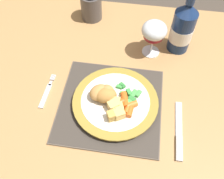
% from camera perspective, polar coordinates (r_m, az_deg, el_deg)
% --- Properties ---
extents(ground_plane, '(6.00, 6.00, 0.00)m').
position_cam_1_polar(ground_plane, '(1.45, -0.97, -17.20)').
color(ground_plane, '#4C4238').
extents(dining_table, '(1.39, 0.89, 0.74)m').
position_cam_1_polar(dining_table, '(0.85, -1.59, -3.61)').
color(dining_table, '#AD7F4C').
rests_on(dining_table, ground).
extents(placemat, '(0.30, 0.30, 0.01)m').
position_cam_1_polar(placemat, '(0.74, -0.34, -3.48)').
color(placemat, brown).
rests_on(placemat, dining_table).
extents(dinner_plate, '(0.25, 0.25, 0.02)m').
position_cam_1_polar(dinner_plate, '(0.73, 0.78, -2.85)').
color(dinner_plate, white).
rests_on(dinner_plate, placemat).
extents(breaded_croquettes, '(0.09, 0.08, 0.04)m').
position_cam_1_polar(breaded_croquettes, '(0.71, -1.82, -1.00)').
color(breaded_croquettes, tan).
rests_on(breaded_croquettes, dinner_plate).
extents(green_beans_pile, '(0.08, 0.09, 0.02)m').
position_cam_1_polar(green_beans_pile, '(0.73, 4.03, -1.19)').
color(green_beans_pile, '#4CA84C').
rests_on(green_beans_pile, dinner_plate).
extents(glazed_carrots, '(0.08, 0.08, 0.02)m').
position_cam_1_polar(glazed_carrots, '(0.71, 2.68, -3.60)').
color(glazed_carrots, orange).
rests_on(glazed_carrots, dinner_plate).
extents(fork, '(0.02, 0.13, 0.01)m').
position_cam_1_polar(fork, '(0.79, -14.73, -0.83)').
color(fork, silver).
rests_on(fork, dining_table).
extents(table_knife, '(0.02, 0.18, 0.01)m').
position_cam_1_polar(table_knife, '(0.72, 15.06, -10.03)').
color(table_knife, silver).
rests_on(table_knife, dining_table).
extents(wine_glass, '(0.08, 0.08, 0.13)m').
position_cam_1_polar(wine_glass, '(0.83, 9.61, 12.90)').
color(wine_glass, silver).
rests_on(wine_glass, dining_table).
extents(bottle, '(0.08, 0.08, 0.25)m').
position_cam_1_polar(bottle, '(0.87, 15.84, 13.46)').
color(bottle, navy).
rests_on(bottle, dining_table).
extents(roast_potatoes, '(0.06, 0.07, 0.03)m').
position_cam_1_polar(roast_potatoes, '(0.69, 0.85, -4.60)').
color(roast_potatoes, gold).
rests_on(roast_potatoes, dinner_plate).
extents(drinking_cup, '(0.08, 0.08, 0.10)m').
position_cam_1_polar(drinking_cup, '(0.99, -4.76, 18.44)').
color(drinking_cup, '#4C4747').
rests_on(drinking_cup, dining_table).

